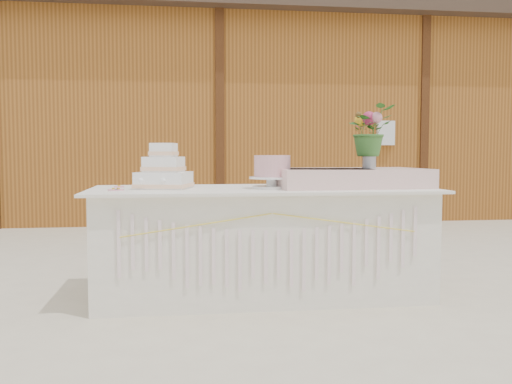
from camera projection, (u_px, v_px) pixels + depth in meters
The scene contains 9 objects.
ground at pixel (262, 295), 4.09m from camera, with size 80.00×80.00×0.00m, color beige.
barn at pixel (211, 115), 9.89m from camera, with size 12.60×4.60×3.30m.
cake_table at pixel (262, 242), 4.05m from camera, with size 2.40×1.00×0.77m.
wedding_cake at pixel (164, 173), 3.96m from camera, with size 0.43×0.43×0.32m.
pink_cake_stand at pixel (272, 170), 3.95m from camera, with size 0.32×0.32×0.23m.
satin_runner at pixel (349, 178), 4.10m from camera, with size 1.07×0.62×0.14m, color beige.
flower_vase at pixel (369, 159), 4.11m from camera, with size 0.10×0.10×0.14m, color #AFAFB4.
bouquet at pixel (370, 124), 4.10m from camera, with size 0.34×0.29×0.37m, color #386E2C.
loose_flowers at pixel (115, 188), 3.91m from camera, with size 0.15×0.36×0.02m, color pink, non-canonical shape.
Camera 1 is at (-0.59, -3.98, 1.02)m, focal length 40.00 mm.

